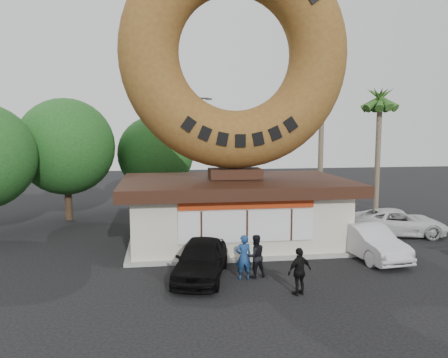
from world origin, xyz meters
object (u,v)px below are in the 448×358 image
giant_donut (235,53)px  donut_shop (235,209)px  person_center (255,256)px  street_lamp (186,146)px  car_black (201,259)px  car_white (398,222)px  person_right (300,271)px  person_left (244,257)px  car_silver (368,241)px

giant_donut → donut_shop: bearing=-90.0°
giant_donut → person_center: bearing=-91.1°
street_lamp → car_black: (-0.34, -14.94, -3.73)m
car_black → car_white: bearing=39.6°
person_right → person_left: bearing=-69.4°
car_black → car_silver: (7.71, 1.58, -0.00)m
person_left → person_right: bearing=127.3°
car_black → person_center: bearing=7.1°
person_left → person_center: 0.52m
donut_shop → street_lamp: 10.54m
car_white → person_right: bearing=146.4°
donut_shop → car_white: (9.04, 0.29, -1.06)m
person_center → car_white: person_center is taller
person_left → person_center: (0.49, 0.16, -0.03)m
donut_shop → person_left: donut_shop is taller
giant_donut → car_black: (-2.19, -4.94, -8.64)m
car_white → person_center: bearing=134.4°
person_left → person_right: person_left is taller
giant_donut → person_center: 10.01m
donut_shop → car_black: size_ratio=2.52×
person_center → car_silver: (5.61, 1.86, -0.10)m
giant_donut → person_left: 10.09m
person_center → person_left: bearing=5.3°
giant_donut → street_lamp: giant_donut is taller
person_left → car_black: 1.67m
person_right → car_black: 3.95m
donut_shop → car_silver: (5.52, -3.34, -1.01)m
giant_donut → car_black: size_ratio=2.52×
giant_donut → car_black: 10.19m
street_lamp → person_right: bearing=-80.4°
person_center → street_lamp: bearing=-96.3°
street_lamp → person_right: street_lamp is taller
person_center → car_white: 10.66m
car_black → person_left: bearing=-0.7°
giant_donut → person_right: 11.22m
car_silver → donut_shop: bearing=142.2°
car_silver → car_white: size_ratio=0.89×
donut_shop → street_lamp: street_lamp is taller
person_right → car_white: bearing=-158.6°
car_black → car_white: car_black is taller
donut_shop → car_silver: bearing=-31.2°
car_silver → person_center: bearing=-168.3°
car_black → street_lamp: bearing=103.4°
donut_shop → person_right: donut_shop is taller
street_lamp → car_white: bearing=-41.7°
donut_shop → car_silver: size_ratio=2.46×
person_right → car_silver: size_ratio=0.37×
street_lamp → car_silver: (7.37, -13.35, -3.73)m
person_center → car_silver: bearing=-174.5°
person_center → car_silver: 5.91m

